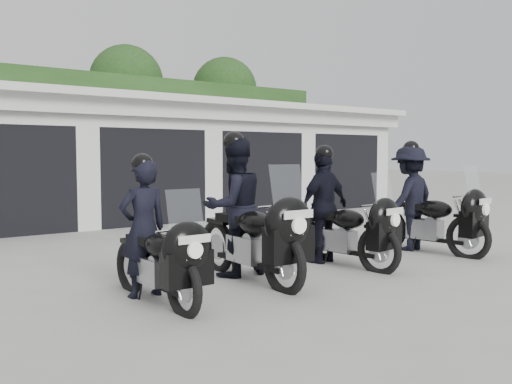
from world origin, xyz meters
TOP-DOWN VIEW (x-y plane):
  - ground at (0.00, 0.00)m, footprint 80.00×80.00m
  - garage_block at (-0.00, 8.06)m, footprint 16.40×6.80m
  - background_vegetation at (0.37, 12.92)m, footprint 20.00×3.90m
  - police_bike_a at (-2.89, -0.47)m, footprint 0.58×1.93m
  - police_bike_b at (-1.47, -0.12)m, footprint 0.90×2.27m
  - police_bike_c at (0.14, -0.16)m, footprint 1.04×2.08m
  - police_bike_d at (2.05, -0.24)m, footprint 1.21×2.18m

SIDE VIEW (x-z plane):
  - ground at x=0.00m, z-range 0.00..0.00m
  - police_bike_a at x=-2.89m, z-range -0.17..1.51m
  - police_bike_c at x=0.14m, z-range -0.14..1.67m
  - police_bike_d at x=2.05m, z-range -0.14..1.76m
  - police_bike_b at x=-1.47m, z-range -0.16..1.82m
  - garage_block at x=0.00m, z-range -0.06..2.90m
  - background_vegetation at x=0.37m, z-range -0.13..5.67m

